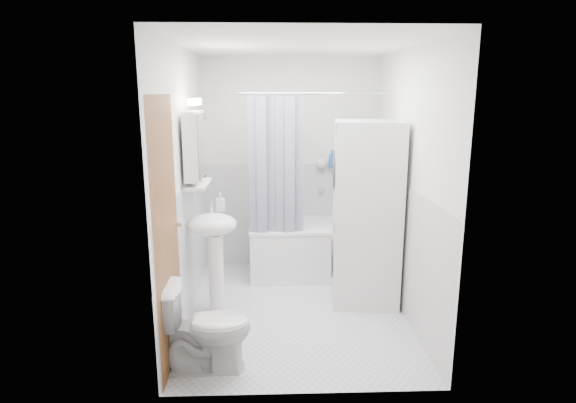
{
  "coord_description": "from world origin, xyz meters",
  "views": [
    {
      "loc": [
        -0.23,
        -4.21,
        2.02
      ],
      "look_at": [
        -0.07,
        0.15,
        1.02
      ],
      "focal_mm": 30.0,
      "sensor_mm": 36.0,
      "label": 1
    }
  ],
  "objects_px": {
    "bathtub": "(319,246)",
    "sink": "(214,240)",
    "washer_dryer": "(366,213)",
    "toilet": "(205,327)"
  },
  "relations": [
    {
      "from": "sink",
      "to": "toilet",
      "type": "xyz_separation_m",
      "value": [
        0.03,
        -0.95,
        -0.37
      ]
    },
    {
      "from": "washer_dryer",
      "to": "toilet",
      "type": "xyz_separation_m",
      "value": [
        -1.4,
        -1.19,
        -0.55
      ]
    },
    {
      "from": "bathtub",
      "to": "sink",
      "type": "distance_m",
      "value": 1.46
    },
    {
      "from": "bathtub",
      "to": "toilet",
      "type": "bearing_deg",
      "value": -118.6
    },
    {
      "from": "bathtub",
      "to": "sink",
      "type": "bearing_deg",
      "value": -138.61
    },
    {
      "from": "bathtub",
      "to": "sink",
      "type": "height_order",
      "value": "sink"
    },
    {
      "from": "washer_dryer",
      "to": "toilet",
      "type": "distance_m",
      "value": 1.91
    },
    {
      "from": "toilet",
      "to": "bathtub",
      "type": "bearing_deg",
      "value": -30.63
    },
    {
      "from": "bathtub",
      "to": "washer_dryer",
      "type": "height_order",
      "value": "washer_dryer"
    },
    {
      "from": "bathtub",
      "to": "toilet",
      "type": "distance_m",
      "value": 2.14
    }
  ]
}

